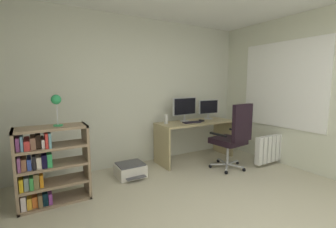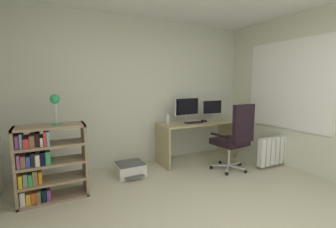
{
  "view_description": "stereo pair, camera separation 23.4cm",
  "coord_description": "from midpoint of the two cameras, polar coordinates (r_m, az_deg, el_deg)",
  "views": [
    {
      "loc": [
        -1.79,
        -1.26,
        1.5
      ],
      "look_at": [
        0.17,
        1.99,
        0.99
      ],
      "focal_mm": 24.87,
      "sensor_mm": 36.0,
      "label": 1
    },
    {
      "loc": [
        -1.59,
        -1.37,
        1.5
      ],
      "look_at": [
        0.17,
        1.99,
        0.99
      ],
      "focal_mm": 24.87,
      "sensor_mm": 36.0,
      "label": 2
    }
  ],
  "objects": [
    {
      "name": "monitor_secondary",
      "position": [
        4.87,
        8.54,
        1.53
      ],
      "size": [
        0.47,
        0.18,
        0.4
      ],
      "color": "#B2B5B7",
      "rests_on": "desk"
    },
    {
      "name": "window_pane",
      "position": [
        4.7,
        24.99,
        6.47
      ],
      "size": [
        0.01,
        1.52,
        1.47
      ],
      "primitive_type": "cube",
      "color": "white"
    },
    {
      "name": "desktop_speaker",
      "position": [
        4.26,
        -2.03,
        -1.27
      ],
      "size": [
        0.07,
        0.07,
        0.17
      ],
      "primitive_type": "cylinder",
      "color": "silver",
      "rests_on": "desk"
    },
    {
      "name": "desk_lamp",
      "position": [
        3.21,
        -27.61,
        2.51
      ],
      "size": [
        0.12,
        0.12,
        0.39
      ],
      "color": "#289A56",
      "rests_on": "bookshelf"
    },
    {
      "name": "office_chair",
      "position": [
        4.11,
        14.22,
        -5.02
      ],
      "size": [
        0.63,
        0.66,
        1.16
      ],
      "color": "#B7BABC",
      "rests_on": "ground"
    },
    {
      "name": "bookshelf",
      "position": [
        3.35,
        -29.62,
        -11.1
      ],
      "size": [
        0.83,
        0.36,
        0.97
      ],
      "color": "#8D745A",
      "rests_on": "ground"
    },
    {
      "name": "monitor_main",
      "position": [
        4.51,
        2.61,
        1.68
      ],
      "size": [
        0.56,
        0.18,
        0.46
      ],
      "color": "#B2B5B7",
      "rests_on": "desk"
    },
    {
      "name": "printer",
      "position": [
        3.93,
        -10.93,
        -13.32
      ],
      "size": [
        0.44,
        0.47,
        0.22
      ],
      "color": "silver",
      "rests_on": "ground"
    },
    {
      "name": "wall_back",
      "position": [
        4.4,
        -8.58,
        5.34
      ],
      "size": [
        4.43,
        0.1,
        2.67
      ],
      "primitive_type": "cube",
      "color": "beige",
      "rests_on": "ground"
    },
    {
      "name": "window_frame",
      "position": [
        4.7,
        24.94,
        6.47
      ],
      "size": [
        0.02,
        1.6,
        1.55
      ],
      "primitive_type": "cube",
      "color": "white"
    },
    {
      "name": "radiator",
      "position": [
        4.78,
        23.56,
        -7.55
      ],
      "size": [
        1.03,
        0.1,
        0.49
      ],
      "color": "white",
      "rests_on": "ground"
    },
    {
      "name": "desk",
      "position": [
        4.58,
        5.19,
        -4.28
      ],
      "size": [
        1.54,
        0.58,
        0.76
      ],
      "color": "tan",
      "rests_on": "ground"
    },
    {
      "name": "computer_mouse",
      "position": [
        4.55,
        6.76,
        -1.61
      ],
      "size": [
        0.07,
        0.11,
        0.03
      ],
      "primitive_type": "cube",
      "rotation": [
        0.0,
        0.0,
        0.14
      ],
      "color": "black",
      "rests_on": "desk"
    },
    {
      "name": "keyboard",
      "position": [
        4.38,
        4.34,
        -2.04
      ],
      "size": [
        0.35,
        0.15,
        0.02
      ],
      "primitive_type": "cube",
      "rotation": [
        0.0,
        0.0,
        -0.07
      ],
      "color": "black",
      "rests_on": "desk"
    }
  ]
}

